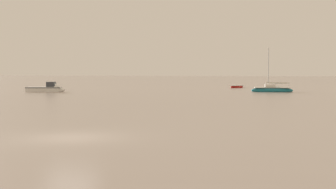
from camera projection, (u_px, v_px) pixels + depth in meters
The scene contains 4 objects.
ground_plane at pixel (70, 138), 21.67m from camera, with size 800.00×800.00×0.00m, color gray.
sailboat_moored_0 at pixel (272, 90), 73.51m from camera, with size 6.66×2.84×7.23m.
motorboat_moored_1 at pixel (49, 89), 74.09m from camera, with size 6.43×3.61×2.32m.
rowboat_moored_2 at pixel (237, 87), 93.75m from camera, with size 3.13×4.57×0.69m.
Camera 1 is at (9.50, -19.86, 3.01)m, focal length 50.15 mm.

